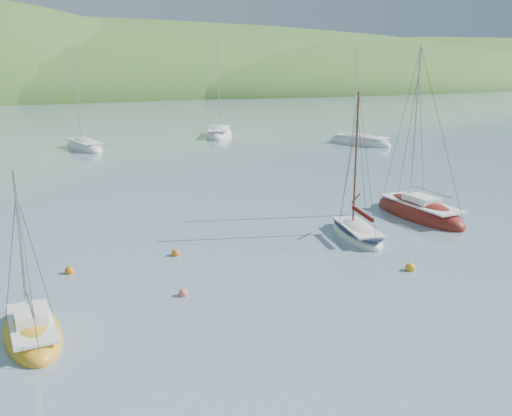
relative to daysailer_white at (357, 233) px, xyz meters
name	(u,v)px	position (x,y,z in m)	size (l,w,h in m)	color
ground	(356,294)	(-4.60, -6.83, -0.20)	(700.00, 700.00, 0.00)	#728E9E
shoreline_hills	(8,92)	(-14.26, 165.59, -0.20)	(690.00, 135.00, 56.00)	#396325
daysailer_white	(357,233)	(0.00, 0.00, 0.00)	(3.20, 5.86, 8.53)	white
sloop_red	(419,213)	(5.96, 1.95, 0.01)	(2.67, 7.65, 11.30)	maroon
sailboat_yellow	(32,332)	(-17.34, -5.27, -0.04)	(2.17, 5.02, 6.56)	orange
distant_sloop_a	(84,147)	(-9.34, 39.43, -0.01)	(4.27, 8.38, 11.41)	white
distant_sloop_b	(219,135)	(8.02, 43.32, 0.01)	(6.72, 9.61, 12.98)	white
distant_sloop_d	(360,143)	(20.56, 30.04, -0.01)	(5.63, 8.78, 11.82)	white
mooring_buoys	(293,254)	(-4.83, -1.50, -0.08)	(23.59, 7.00, 0.48)	#EFA515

